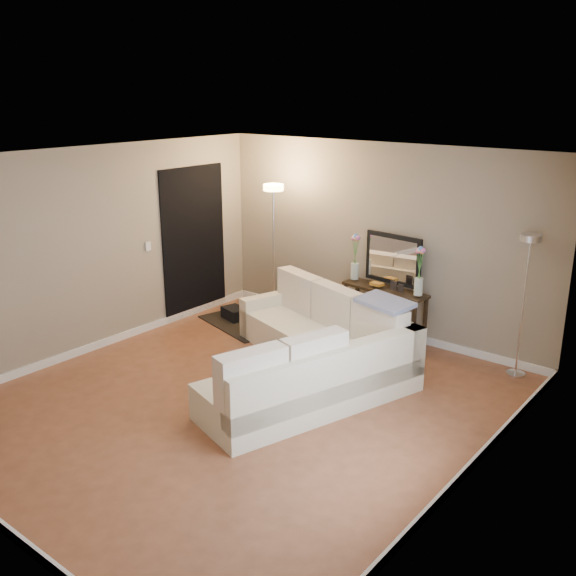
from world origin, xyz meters
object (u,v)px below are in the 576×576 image
Objects in this scene: console_table at (379,310)px; floor_lamp_unlit at (526,278)px; floor_lamp_lit at (274,226)px; sectional_sofa at (315,351)px.

floor_lamp_unlit is at bearing 1.19° from console_table.
floor_lamp_unlit is (3.46, 0.32, -0.20)m from floor_lamp_lit.
floor_lamp_unlit is at bearing 5.26° from floor_lamp_lit.
floor_lamp_unlit is (1.87, 0.04, 0.79)m from console_table.
console_table is at bearing -178.81° from floor_lamp_unlit.
console_table is 2.03m from floor_lamp_unlit.
floor_lamp_lit is (-1.64, 1.24, 1.07)m from sectional_sofa.
sectional_sofa is 2.55m from floor_lamp_unlit.
floor_lamp_lit is (-1.60, -0.28, 0.99)m from console_table.
floor_lamp_lit is at bearing -170.07° from console_table.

